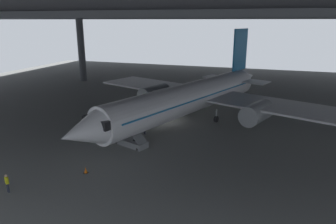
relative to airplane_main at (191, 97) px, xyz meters
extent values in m
plane|color=slate|center=(-4.04, -0.42, -3.61)|extent=(110.00, 110.00, 0.00)
cylinder|color=#4C4F54|center=(-31.75, 22.46, 3.68)|extent=(1.55, 1.55, 14.58)
cube|color=#38383D|center=(-4.04, 13.33, 11.57)|extent=(121.00, 99.00, 1.20)
cube|color=#4C4F54|center=(-4.04, -11.42, 10.57)|extent=(115.50, 0.50, 0.70)
cube|color=#4C4F54|center=(-4.04, 29.83, 10.57)|extent=(115.50, 0.50, 0.70)
cylinder|color=white|center=(-0.22, -0.60, 0.02)|extent=(14.30, 29.84, 4.07)
cone|color=white|center=(-6.10, -16.53, 0.02)|extent=(5.43, 5.96, 3.98)
cube|color=black|center=(-5.21, -14.12, 0.53)|extent=(4.23, 3.87, 0.89)
cone|color=white|center=(5.65, 15.33, 0.43)|extent=(5.49, 7.30, 3.46)
cube|color=#1972B2|center=(4.77, 12.92, 5.38)|extent=(1.76, 4.24, 6.65)
cube|color=white|center=(7.05, 10.90, 0.63)|extent=(6.01, 4.91, 0.16)
cube|color=white|center=(1.71, 12.87, 0.63)|extent=(6.01, 4.91, 0.16)
cube|color=white|center=(11.36, 0.36, -0.38)|extent=(18.51, 12.82, 0.24)
cylinder|color=#9EA3A8|center=(8.68, -1.01, -1.09)|extent=(4.19, 5.83, 2.52)
cube|color=white|center=(-8.41, 7.65, -0.38)|extent=(18.51, 12.82, 0.24)
cylinder|color=#9EA3A8|center=(-7.26, 4.87, -1.09)|extent=(4.19, 5.83, 2.52)
cube|color=#1972B2|center=(-0.22, -0.60, 0.33)|extent=(13.61, 27.79, 0.16)
cylinder|color=#9EA3A8|center=(-3.74, -10.14, -2.36)|extent=(0.20, 0.20, 1.15)
cylinder|color=black|center=(-3.74, -10.14, -3.16)|extent=(0.59, 0.95, 0.90)
cylinder|color=#9EA3A8|center=(3.27, 1.26, -2.36)|extent=(0.20, 0.20, 1.15)
cylinder|color=black|center=(3.27, 1.26, -3.16)|extent=(0.59, 0.95, 0.90)
cylinder|color=#9EA3A8|center=(-1.67, 3.08, -2.36)|extent=(0.20, 0.20, 1.15)
cylinder|color=black|center=(-1.67, 3.08, -3.16)|extent=(0.59, 0.95, 0.90)
cube|color=slate|center=(-4.38, -10.10, -3.26)|extent=(4.28, 2.79, 0.70)
cube|color=slate|center=(-4.38, -10.10, -1.34)|extent=(3.94, 2.51, 3.23)
cube|color=slate|center=(-6.09, -9.47, 0.23)|extent=(1.48, 1.60, 0.12)
cylinder|color=black|center=(-6.29, -10.03, 0.73)|extent=(0.06, 0.06, 1.00)
cylinder|color=black|center=(-5.88, -8.91, 0.73)|extent=(0.06, 0.06, 1.00)
cylinder|color=black|center=(-6.16, -10.19, -3.46)|extent=(0.32, 0.22, 0.30)
cylinder|color=black|center=(-5.67, -8.87, -3.46)|extent=(0.32, 0.22, 0.30)
cylinder|color=black|center=(-3.08, -11.32, -3.46)|extent=(0.32, 0.22, 0.30)
cylinder|color=black|center=(-2.59, -10.01, -3.46)|extent=(0.32, 0.22, 0.30)
cylinder|color=#232838|center=(-9.75, -22.47, -3.21)|extent=(0.14, 0.14, 0.80)
cylinder|color=#232838|center=(-9.59, -22.56, -3.21)|extent=(0.14, 0.14, 0.80)
cube|color=yellow|center=(-9.67, -22.52, -2.52)|extent=(0.42, 0.36, 0.57)
cylinder|color=yellow|center=(-9.87, -22.41, -2.49)|extent=(0.09, 0.09, 0.54)
cylinder|color=yellow|center=(-9.47, -22.62, -2.49)|extent=(0.09, 0.09, 0.54)
sphere|color=beige|center=(-9.67, -22.52, -2.11)|extent=(0.22, 0.22, 0.22)
cylinder|color=#232838|center=(-4.24, -6.34, -3.17)|extent=(0.14, 0.14, 0.88)
cylinder|color=#232838|center=(-4.38, -6.23, -3.17)|extent=(0.14, 0.14, 0.88)
cube|color=yellow|center=(-4.31, -6.28, -2.42)|extent=(0.42, 0.40, 0.62)
cylinder|color=yellow|center=(-4.13, -6.43, -2.39)|extent=(0.09, 0.09, 0.59)
cylinder|color=yellow|center=(-4.49, -6.14, -2.39)|extent=(0.09, 0.09, 0.59)
sphere|color=beige|center=(-4.31, -6.28, -1.97)|extent=(0.24, 0.24, 0.24)
cube|color=black|center=(-5.50, -17.57, -3.59)|extent=(0.36, 0.36, 0.04)
cone|color=orange|center=(-5.50, -17.57, -3.29)|extent=(0.30, 0.30, 0.56)
cube|color=yellow|center=(-2.33, 12.86, -3.06)|extent=(1.89, 2.48, 0.70)
cylinder|color=black|center=(-2.09, 11.92, -3.39)|extent=(0.32, 0.48, 0.44)
cylinder|color=black|center=(-3.12, 12.30, -3.39)|extent=(0.32, 0.48, 0.44)
cylinder|color=black|center=(-1.53, 13.42, -3.39)|extent=(0.32, 0.48, 0.44)
cylinder|color=black|center=(-2.56, 13.80, -3.39)|extent=(0.32, 0.48, 0.44)
camera|label=1|loc=(10.05, -40.01, 9.99)|focal=33.47mm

